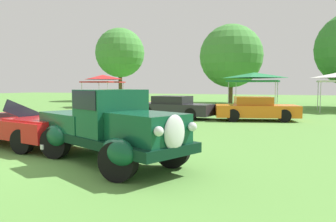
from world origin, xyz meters
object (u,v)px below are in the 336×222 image
Objects in this scene: show_car_yellow at (118,104)px; canopy_tent_center_field at (254,77)px; feature_pickup_truck at (109,125)px; show_car_charcoal at (174,107)px; show_car_orange at (255,109)px; canopy_tent_left_field at (103,78)px; neighbor_convertible at (21,126)px.

show_car_yellow is 1.37× the size of canopy_tent_center_field.
show_car_charcoal is (-2.20, 10.22, -0.27)m from feature_pickup_truck.
show_car_charcoal is 1.03× the size of show_car_orange.
show_car_orange is (4.35, 0.27, -0.00)m from show_car_charcoal.
canopy_tent_center_field is at bearing -1.22° from canopy_tent_left_field.
show_car_yellow is at bearing 164.46° from show_car_charcoal.
feature_pickup_truck is at bearing -101.61° from show_car_orange.
feature_pickup_truck is 1.02× the size of show_car_charcoal.
show_car_yellow is 7.26m from canopy_tent_left_field.
canopy_tent_center_field is at bearing 85.20° from feature_pickup_truck.
show_car_orange is at bearing -82.70° from canopy_tent_center_field.
show_car_yellow is at bearing 119.67° from feature_pickup_truck.
canopy_tent_left_field is 12.46m from canopy_tent_center_field.
show_car_orange is at bearing 58.39° from neighbor_convertible.
canopy_tent_left_field is at bearing 178.78° from canopy_tent_center_field.
feature_pickup_truck is 1.39× the size of canopy_tent_center_field.
feature_pickup_truck is 1.02× the size of show_car_yellow.
canopy_tent_center_field is (12.45, -0.27, 0.00)m from canopy_tent_left_field.
canopy_tent_center_field is at bearing 97.30° from show_car_orange.
canopy_tent_center_field is (5.10, 15.54, 1.84)m from neighbor_convertible.
canopy_tent_left_field is at bearing 130.45° from show_car_yellow.
feature_pickup_truck is 3.84m from neighbor_convertible.
neighbor_convertible is 9.38m from show_car_charcoal.
show_car_yellow is (-2.80, 10.46, 0.02)m from neighbor_convertible.
feature_pickup_truck is 20.15m from canopy_tent_left_field.
canopy_tent_center_field is (3.58, 6.28, 1.82)m from show_car_charcoal.
canopy_tent_left_field is at bearing 123.42° from feature_pickup_truck.
canopy_tent_center_field is at bearing 32.79° from show_car_yellow.
show_car_charcoal is 7.46m from canopy_tent_center_field.
show_car_charcoal is 1.37× the size of canopy_tent_center_field.
neighbor_convertible is 1.72× the size of canopy_tent_left_field.
canopy_tent_left_field is 0.84× the size of canopy_tent_center_field.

